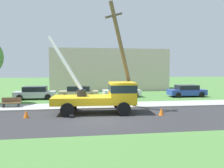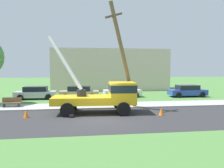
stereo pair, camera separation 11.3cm
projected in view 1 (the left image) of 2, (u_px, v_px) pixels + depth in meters
ground_plane at (91, 97)px, 26.49m from camera, size 120.00×120.00×0.00m
road_asphalt at (100, 119)px, 14.64m from camera, size 80.00×7.23×0.01m
sidewalk_strip at (95, 106)px, 19.66m from camera, size 80.00×2.96×0.10m
utility_truck at (105, 95)px, 16.58m from camera, size 6.75×3.21×5.98m
leaning_utility_pole at (123, 56)px, 17.72m from camera, size 3.07×2.36×8.60m
traffic_cone_ahead at (161, 111)px, 15.80m from camera, size 0.36×0.36×0.56m
traffic_cone_behind at (26, 114)px, 14.97m from camera, size 0.36×0.36×0.56m
traffic_cone_curbside at (128, 106)px, 18.12m from camera, size 0.36×0.36×0.56m
parked_sedan_silver at (35, 93)px, 24.16m from camera, size 4.44×2.09×1.42m
parked_sedan_tan at (79, 92)px, 24.70m from camera, size 4.51×2.20×1.42m
parked_sedan_white at (122, 91)px, 26.00m from camera, size 4.50×2.20×1.42m
parked_sedan_blue at (187, 91)px, 26.34m from camera, size 4.44×2.09×1.42m
park_bench at (11, 103)px, 18.68m from camera, size 1.60×0.45×0.90m
lowrise_building_backdrop at (109, 70)px, 35.17m from camera, size 18.00×6.00×6.40m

